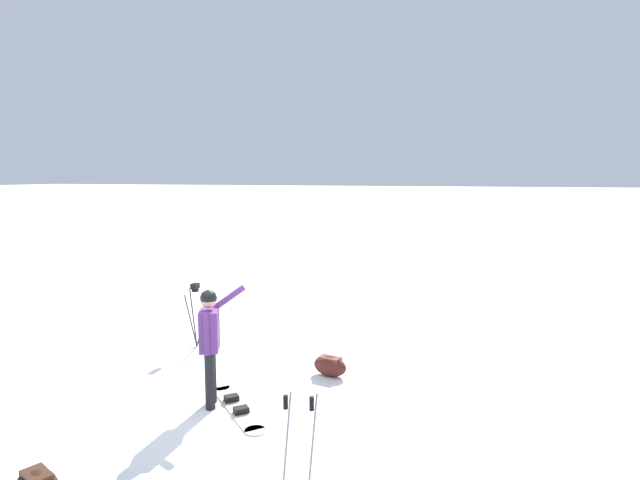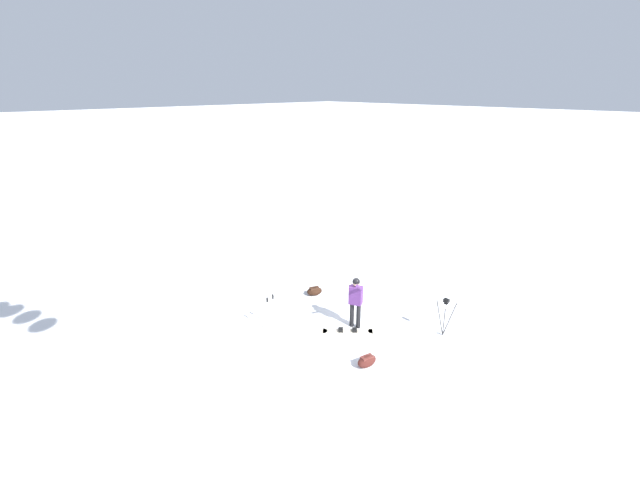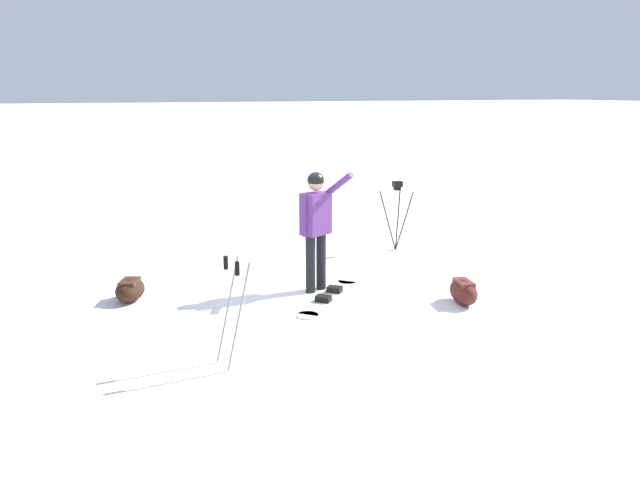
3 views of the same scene
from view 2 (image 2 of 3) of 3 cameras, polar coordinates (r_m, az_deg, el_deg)
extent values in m
plane|color=white|center=(14.09, 4.45, -11.39)|extent=(300.00, 300.00, 0.00)
cylinder|color=black|center=(13.82, 5.17, -10.08)|extent=(0.14, 0.14, 0.83)
cylinder|color=black|center=(13.87, 4.29, -9.92)|extent=(0.14, 0.14, 0.83)
cube|color=#592D72|center=(13.51, 4.81, -7.38)|extent=(0.40, 0.47, 0.59)
sphere|color=tan|center=(13.31, 4.87, -5.70)|extent=(0.23, 0.23, 0.23)
sphere|color=black|center=(13.30, 4.87, -5.59)|extent=(0.24, 0.24, 0.24)
cylinder|color=#592D72|center=(13.06, 5.28, -6.39)|extent=(0.53, 0.30, 0.41)
cylinder|color=#592D72|center=(13.58, 4.03, -7.21)|extent=(0.09, 0.09, 0.59)
cube|color=beige|center=(13.79, 3.72, -12.09)|extent=(1.31, 1.31, 0.02)
cylinder|color=beige|center=(13.85, 7.03, -12.05)|extent=(0.28, 0.28, 0.02)
cylinder|color=beige|center=(13.77, 0.39, -12.09)|extent=(0.28, 0.28, 0.02)
cube|color=black|center=(13.77, 4.66, -11.91)|extent=(0.24, 0.24, 0.08)
cube|color=black|center=(13.75, 2.79, -11.92)|extent=(0.24, 0.24, 0.08)
ellipsoid|color=#4C1E19|center=(12.26, 6.29, -15.83)|extent=(0.64, 0.43, 0.34)
cube|color=brown|center=(12.19, 6.31, -15.38)|extent=(0.39, 0.26, 0.08)
cylinder|color=#262628|center=(13.92, 15.73, -9.96)|extent=(0.05, 0.36, 1.10)
cylinder|color=#262628|center=(13.70, 16.25, -10.53)|extent=(0.33, 0.18, 1.10)
cylinder|color=#262628|center=(13.90, 16.95, -10.14)|extent=(0.29, 0.25, 1.10)
cube|color=black|center=(13.57, 16.53, -8.08)|extent=(0.10, 0.10, 0.06)
cube|color=black|center=(13.54, 16.56, -7.78)|extent=(0.12, 0.16, 0.10)
ellipsoid|color=black|center=(15.88, -0.75, -6.87)|extent=(0.67, 0.57, 0.30)
cube|color=#402618|center=(15.83, -0.75, -6.52)|extent=(0.40, 0.34, 0.08)
cylinder|color=gray|center=(13.61, -6.99, -9.86)|extent=(0.05, 0.28, 1.14)
cylinder|color=black|center=(13.37, -7.09, -7.95)|extent=(0.05, 0.05, 0.14)
cylinder|color=gray|center=(13.78, -6.26, -9.43)|extent=(0.04, 0.28, 1.14)
cylinder|color=black|center=(13.54, -6.34, -7.54)|extent=(0.05, 0.05, 0.14)
camera|label=1|loc=(15.68, -22.46, 3.70)|focal=29.15mm
camera|label=3|loc=(12.09, -35.15, -5.81)|focal=35.19mm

